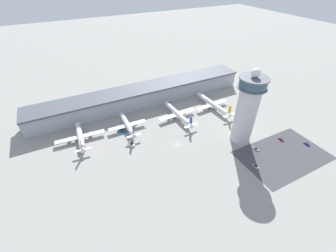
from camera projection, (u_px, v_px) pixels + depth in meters
ground_plane at (177, 144)px, 171.67m from camera, size 1000.00×1000.00×0.00m
terminal_building at (143, 95)px, 216.69m from camera, size 208.06×25.00×16.57m
control_tower at (247, 109)px, 159.63m from camera, size 19.78×19.78×58.56m
parking_lot_surface at (283, 155)px, 162.19m from camera, size 64.00×40.00×0.01m
airplane_gate_alpha at (80, 137)px, 172.89m from camera, size 37.45×35.42×13.09m
airplane_gate_bravo at (128, 125)px, 184.15m from camera, size 31.36×33.16×13.39m
airplane_gate_charlie at (178, 114)px, 197.60m from camera, size 35.24×42.11×13.17m
airplane_gate_delta at (213, 104)px, 210.87m from camera, size 34.15×45.36×13.72m
service_truck_catering at (131, 144)px, 170.03m from camera, size 5.07×6.08×3.16m
service_truck_fuel at (122, 131)px, 183.32m from camera, size 6.54×5.42×2.95m
car_red_hatchback at (256, 149)px, 166.78m from camera, size 1.94×4.31×1.58m
car_black_suv at (256, 166)px, 152.85m from camera, size 1.88×4.38×1.50m
car_silver_sedan at (281, 139)px, 175.65m from camera, size 1.85×4.80×1.45m
car_green_van at (307, 144)px, 171.16m from camera, size 1.89×4.34×1.49m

